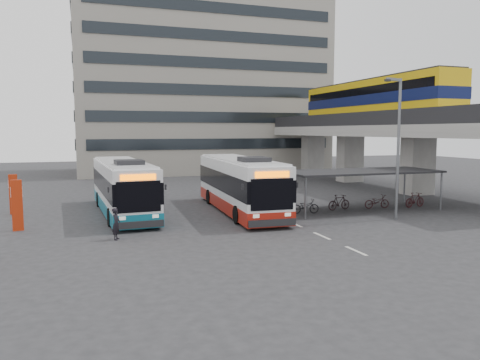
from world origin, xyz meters
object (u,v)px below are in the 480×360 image
object	(u,v)px
pedestrian	(116,224)
lamp_post	(397,140)
bus_main	(240,185)
bus_teal	(123,187)

from	to	relation	value
pedestrian	lamp_post	size ratio (longest dim) A/B	0.19
pedestrian	bus_main	bearing A→B (deg)	-36.64
bus_main	lamp_post	bearing A→B (deg)	-32.71
bus_main	pedestrian	bearing A→B (deg)	-142.33
bus_main	bus_teal	xyz separation A→B (m)	(-7.03, 1.55, -0.06)
bus_teal	pedestrian	size ratio (longest dim) A/B	7.91
bus_main	lamp_post	xyz separation A→B (m)	(7.59, -5.41, 2.88)
bus_main	pedestrian	distance (m)	9.69
bus_main	bus_teal	world-z (taller)	bus_main
bus_teal	lamp_post	xyz separation A→B (m)	(14.62, -6.97, 2.94)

